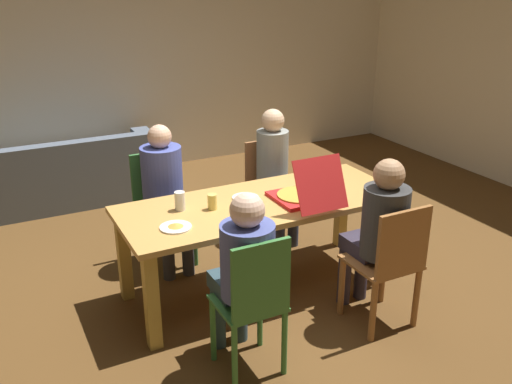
# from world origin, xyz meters

# --- Properties ---
(ground_plane) EXTENTS (20.00, 20.00, 0.00)m
(ground_plane) POSITION_xyz_m (0.00, 0.00, 0.00)
(ground_plane) COLOR brown
(back_wall) EXTENTS (7.48, 0.12, 2.67)m
(back_wall) POSITION_xyz_m (0.00, 3.37, 1.34)
(back_wall) COLOR beige
(back_wall) RESTS_ON ground
(side_wall_right) EXTENTS (0.12, 5.73, 2.67)m
(side_wall_right) POSITION_xyz_m (3.74, 1.01, 1.34)
(side_wall_right) COLOR beige
(side_wall_right) RESTS_ON ground
(dining_table) EXTENTS (2.17, 0.87, 0.75)m
(dining_table) POSITION_xyz_m (0.00, 0.00, 0.65)
(dining_table) COLOR tan
(dining_table) RESTS_ON ground
(chair_0) EXTENTS (0.44, 0.43, 0.94)m
(chair_0) POSITION_xyz_m (-0.53, 0.87, 0.54)
(chair_0) COLOR #357138
(chair_0) RESTS_ON ground
(person_0) EXTENTS (0.34, 0.53, 1.23)m
(person_0) POSITION_xyz_m (-0.53, 0.72, 0.72)
(person_0) COLOR #3B3D42
(person_0) RESTS_ON ground
(chair_1) EXTENTS (0.44, 0.43, 0.94)m
(chair_1) POSITION_xyz_m (0.53, -0.87, 0.51)
(chair_1) COLOR #966030
(chair_1) RESTS_ON ground
(person_1) EXTENTS (0.32, 0.51, 1.23)m
(person_1) POSITION_xyz_m (0.53, -0.72, 0.73)
(person_1) COLOR #332D3C
(person_1) RESTS_ON ground
(chair_2) EXTENTS (0.40, 0.38, 0.90)m
(chair_2) POSITION_xyz_m (0.53, 0.89, 0.50)
(chair_2) COLOR #9C653B
(chair_2) RESTS_ON ground
(person_2) EXTENTS (0.29, 0.48, 1.24)m
(person_2) POSITION_xyz_m (0.53, 0.76, 0.73)
(person_2) COLOR #353A4D
(person_2) RESTS_ON ground
(chair_3) EXTENTS (0.39, 0.38, 0.96)m
(chair_3) POSITION_xyz_m (-0.53, -0.91, 0.54)
(chair_3) COLOR #367233
(chair_3) RESTS_ON ground
(person_3) EXTENTS (0.33, 0.50, 1.20)m
(person_3) POSITION_xyz_m (-0.53, -0.77, 0.71)
(person_3) COLOR #2E434C
(person_3) RESTS_ON ground
(pizza_box_0) EXTENTS (0.40, 0.55, 0.39)m
(pizza_box_0) POSITION_xyz_m (0.27, -0.14, 0.80)
(pizza_box_0) COLOR red
(pizza_box_0) RESTS_ON dining_table
(plate_0) EXTENTS (0.21, 0.21, 0.03)m
(plate_0) POSITION_xyz_m (-0.09, 0.10, 0.76)
(plate_0) COLOR white
(plate_0) RESTS_ON dining_table
(plate_1) EXTENTS (0.22, 0.22, 0.03)m
(plate_1) POSITION_xyz_m (-0.75, -0.16, 0.76)
(plate_1) COLOR white
(plate_1) RESTS_ON dining_table
(drinking_glass_0) EXTENTS (0.07, 0.07, 0.14)m
(drinking_glass_0) POSITION_xyz_m (0.54, 0.16, 0.82)
(drinking_glass_0) COLOR #B5542F
(drinking_glass_0) RESTS_ON dining_table
(drinking_glass_1) EXTENTS (0.07, 0.07, 0.12)m
(drinking_glass_1) POSITION_xyz_m (-0.40, 0.03, 0.81)
(drinking_glass_1) COLOR #E4CB5D
(drinking_glass_1) RESTS_ON dining_table
(drinking_glass_2) EXTENTS (0.08, 0.08, 0.14)m
(drinking_glass_2) POSITION_xyz_m (-0.61, 0.12, 0.82)
(drinking_glass_2) COLOR silver
(drinking_glass_2) RESTS_ON dining_table
(drinking_glass_3) EXTENTS (0.06, 0.06, 0.14)m
(drinking_glass_3) POSITION_xyz_m (0.58, 0.04, 0.82)
(drinking_glass_3) COLOR #E4CB65
(drinking_glass_3) RESTS_ON dining_table
(couch) EXTENTS (2.00, 0.91, 0.75)m
(couch) POSITION_xyz_m (-0.97, 2.64, 0.27)
(couch) COLOR slate
(couch) RESTS_ON ground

